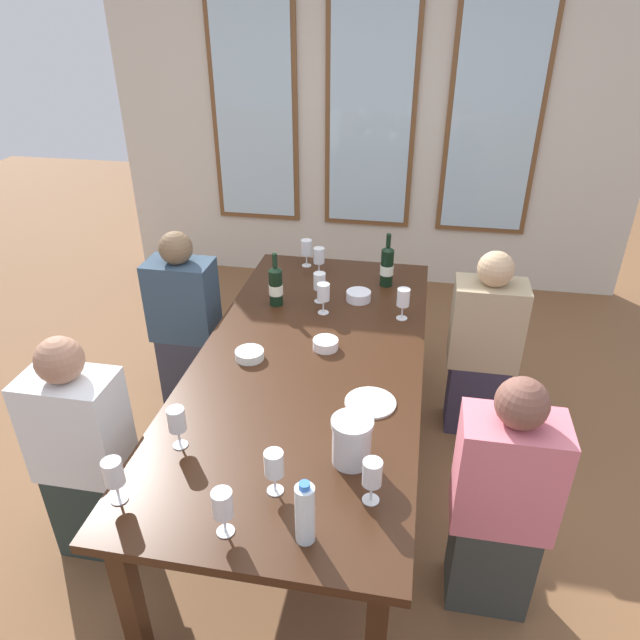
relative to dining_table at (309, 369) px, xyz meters
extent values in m
plane|color=brown|center=(0.00, 0.00, -0.68)|extent=(12.00, 12.00, 0.00)
cube|color=beige|center=(0.00, 2.56, 0.77)|extent=(4.27, 0.06, 2.90)
cube|color=brown|center=(-0.95, 2.52, 0.77)|extent=(0.72, 0.03, 1.88)
cube|color=silver|center=(-0.95, 2.50, 0.77)|extent=(0.64, 0.01, 1.80)
cube|color=brown|center=(0.00, 2.52, 0.77)|extent=(0.72, 0.03, 1.88)
cube|color=silver|center=(0.00, 2.50, 0.77)|extent=(0.64, 0.01, 1.80)
cube|color=brown|center=(0.95, 2.52, 0.77)|extent=(0.72, 0.03, 1.88)
cube|color=silver|center=(0.95, 2.50, 0.77)|extent=(0.64, 0.01, 1.80)
cube|color=#371E0F|center=(0.00, 0.00, 0.04)|extent=(1.07, 2.38, 0.04)
cube|color=#371E0F|center=(-0.44, -1.10, -0.33)|extent=(0.07, 0.07, 0.70)
cube|color=#371E0F|center=(-0.44, 1.10, -0.33)|extent=(0.07, 0.07, 0.70)
cube|color=#371E0F|center=(0.44, 1.10, -0.33)|extent=(0.07, 0.07, 0.70)
cylinder|color=white|center=(0.32, -0.30, 0.07)|extent=(0.22, 0.22, 0.01)
cylinder|color=silver|center=(0.29, -0.65, 0.15)|extent=(0.14, 0.14, 0.17)
cylinder|color=silver|center=(0.29, -0.65, 0.24)|extent=(0.16, 0.16, 0.02)
cylinder|color=black|center=(0.29, 0.86, 0.18)|extent=(0.07, 0.07, 0.22)
cone|color=black|center=(0.29, 0.86, 0.30)|extent=(0.07, 0.07, 0.02)
cylinder|color=black|center=(0.29, 0.86, 0.35)|extent=(0.03, 0.03, 0.08)
cylinder|color=silver|center=(0.29, 0.86, 0.16)|extent=(0.08, 0.08, 0.06)
cylinder|color=black|center=(-0.29, 0.51, 0.17)|extent=(0.07, 0.07, 0.21)
cone|color=black|center=(-0.29, 0.51, 0.28)|extent=(0.07, 0.07, 0.02)
cylinder|color=black|center=(-0.29, 0.51, 0.33)|extent=(0.03, 0.03, 0.08)
cylinder|color=white|center=(-0.29, 0.51, 0.16)|extent=(0.08, 0.08, 0.06)
cylinder|color=white|center=(0.16, 0.64, 0.09)|extent=(0.14, 0.14, 0.05)
cylinder|color=white|center=(0.06, 0.10, 0.09)|extent=(0.12, 0.12, 0.05)
cylinder|color=white|center=(-0.28, -0.05, 0.08)|extent=(0.14, 0.14, 0.04)
cylinder|color=white|center=(0.19, -1.03, 0.17)|extent=(0.06, 0.06, 0.22)
cylinder|color=blue|center=(0.19, -1.03, 0.29)|extent=(0.04, 0.04, 0.02)
cylinder|color=white|center=(-0.47, -0.99, 0.07)|extent=(0.06, 0.06, 0.00)
cylinder|color=white|center=(-0.47, -0.99, 0.11)|extent=(0.01, 0.01, 0.07)
cylinder|color=white|center=(-0.47, -0.99, 0.19)|extent=(0.07, 0.07, 0.09)
cylinder|color=white|center=(0.41, 0.47, 0.07)|extent=(0.06, 0.06, 0.00)
cylinder|color=white|center=(0.41, 0.47, 0.11)|extent=(0.01, 0.01, 0.07)
cylinder|color=white|center=(0.41, 0.47, 0.19)|extent=(0.07, 0.07, 0.09)
cylinder|color=maroon|center=(0.41, 0.47, 0.16)|extent=(0.06, 0.06, 0.03)
cylinder|color=white|center=(-0.07, -1.05, 0.07)|extent=(0.06, 0.06, 0.00)
cylinder|color=white|center=(-0.07, -1.05, 0.11)|extent=(0.01, 0.01, 0.07)
cylinder|color=white|center=(-0.07, -1.05, 0.19)|extent=(0.07, 0.07, 0.09)
cylinder|color=maroon|center=(-0.07, -1.05, 0.16)|extent=(0.06, 0.06, 0.02)
cylinder|color=white|center=(-0.23, 1.05, 0.07)|extent=(0.06, 0.06, 0.00)
cylinder|color=white|center=(-0.23, 1.05, 0.11)|extent=(0.01, 0.01, 0.07)
cylinder|color=white|center=(-0.23, 1.05, 0.19)|extent=(0.07, 0.07, 0.09)
cylinder|color=#590C19|center=(-0.23, 1.05, 0.15)|extent=(0.06, 0.06, 0.02)
cylinder|color=white|center=(0.05, -0.85, 0.07)|extent=(0.06, 0.06, 0.00)
cylinder|color=white|center=(0.05, -0.85, 0.11)|extent=(0.01, 0.01, 0.07)
cylinder|color=white|center=(0.05, -0.85, 0.19)|extent=(0.07, 0.07, 0.09)
cylinder|color=#590C19|center=(0.05, -0.85, 0.16)|extent=(0.06, 0.06, 0.02)
cylinder|color=white|center=(-0.12, 0.94, 0.07)|extent=(0.06, 0.06, 0.00)
cylinder|color=white|center=(-0.12, 0.94, 0.11)|extent=(0.01, 0.01, 0.07)
cylinder|color=white|center=(-0.12, 0.94, 0.19)|extent=(0.07, 0.07, 0.09)
cylinder|color=#590C19|center=(-0.12, 0.94, 0.16)|extent=(0.06, 0.06, 0.03)
cylinder|color=white|center=(-0.01, 0.46, 0.07)|extent=(0.06, 0.06, 0.00)
cylinder|color=white|center=(-0.01, 0.46, 0.11)|extent=(0.01, 0.01, 0.07)
cylinder|color=white|center=(-0.01, 0.46, 0.19)|extent=(0.07, 0.07, 0.09)
cylinder|color=beige|center=(-0.01, 0.46, 0.16)|extent=(0.06, 0.06, 0.02)
cylinder|color=white|center=(-0.37, -0.69, 0.07)|extent=(0.06, 0.06, 0.00)
cylinder|color=white|center=(-0.37, -0.69, 0.11)|extent=(0.01, 0.01, 0.07)
cylinder|color=white|center=(-0.37, -0.69, 0.19)|extent=(0.07, 0.07, 0.09)
cylinder|color=#590C19|center=(-0.37, -0.69, 0.16)|extent=(0.06, 0.06, 0.04)
cylinder|color=white|center=(0.38, -0.83, 0.07)|extent=(0.06, 0.06, 0.00)
cylinder|color=white|center=(0.38, -0.83, 0.11)|extent=(0.01, 0.01, 0.07)
cylinder|color=white|center=(0.38, -0.83, 0.19)|extent=(0.07, 0.07, 0.09)
cylinder|color=#590C19|center=(0.38, -0.83, 0.16)|extent=(0.06, 0.06, 0.03)
cylinder|color=white|center=(-0.06, 0.59, 0.07)|extent=(0.06, 0.06, 0.00)
cylinder|color=white|center=(-0.06, 0.59, 0.11)|extent=(0.01, 0.01, 0.07)
cylinder|color=white|center=(-0.06, 0.59, 0.19)|extent=(0.07, 0.07, 0.09)
cube|color=#26342F|center=(-0.87, -0.60, -0.45)|extent=(0.32, 0.24, 0.45)
cube|color=white|center=(-0.87, -0.60, 0.01)|extent=(0.38, 0.24, 0.48)
sphere|color=#A37258|center=(-0.87, -0.60, 0.34)|extent=(0.19, 0.19, 0.19)
cube|color=#353833|center=(0.87, -0.56, -0.45)|extent=(0.32, 0.24, 0.45)
cube|color=#E37382|center=(0.87, -0.56, 0.01)|extent=(0.38, 0.24, 0.48)
sphere|color=brown|center=(0.87, -0.56, 0.34)|extent=(0.19, 0.19, 0.19)
cube|color=#343542|center=(-0.87, 0.56, -0.45)|extent=(0.32, 0.24, 0.45)
cube|color=#31465A|center=(-0.87, 0.56, 0.01)|extent=(0.38, 0.24, 0.48)
sphere|color=brown|center=(-0.87, 0.56, 0.34)|extent=(0.19, 0.19, 0.19)
cube|color=#332D42|center=(0.87, 0.58, -0.45)|extent=(0.32, 0.24, 0.45)
cube|color=tan|center=(0.87, 0.58, 0.01)|extent=(0.38, 0.24, 0.48)
sphere|color=tan|center=(0.87, 0.58, 0.34)|extent=(0.19, 0.19, 0.19)
camera|label=1|loc=(0.47, -2.28, 1.58)|focal=32.69mm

